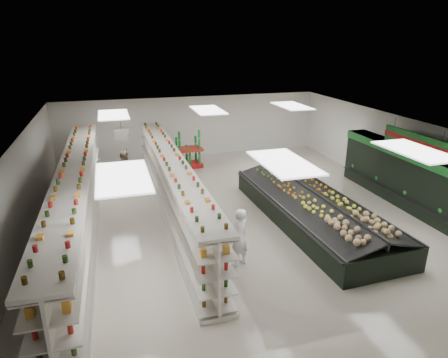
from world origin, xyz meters
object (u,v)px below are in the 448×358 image
object	(u,v)px
gondola_center	(172,189)
soda_endcap	(188,151)
gondola_left	(78,206)
shopper_main	(239,238)
shopper_background	(126,171)
produce_island	(313,208)

from	to	relation	value
gondola_center	soda_endcap	world-z (taller)	gondola_center
gondola_left	shopper_main	world-z (taller)	gondola_left
gondola_left	soda_endcap	distance (m)	7.89
gondola_center	shopper_main	size ratio (longest dim) A/B	7.09
soda_endcap	shopper_background	world-z (taller)	soda_endcap
gondola_left	shopper_main	xyz separation A→B (m)	(4.39, -3.13, -0.19)
gondola_center	soda_endcap	size ratio (longest dim) A/B	7.10
produce_island	soda_endcap	xyz separation A→B (m)	(-2.95, 7.39, 0.33)
gondola_center	shopper_background	distance (m)	3.32
gondola_left	shopper_main	distance (m)	5.40
produce_island	shopper_main	world-z (taller)	shopper_main
produce_island	shopper_background	size ratio (longest dim) A/B	4.50
produce_island	shopper_background	distance (m)	7.87
gondola_left	shopper_main	size ratio (longest dim) A/B	7.65
gondola_left	gondola_center	size ratio (longest dim) A/B	1.08
shopper_main	gondola_center	bearing A→B (deg)	-101.09
produce_island	soda_endcap	world-z (taller)	soda_endcap
gondola_center	shopper_main	bearing A→B (deg)	-73.46
produce_island	gondola_left	bearing A→B (deg)	171.63
gondola_center	shopper_background	xyz separation A→B (m)	(-1.48, 2.97, -0.12)
gondola_center	produce_island	xyz separation A→B (m)	(4.60, -2.01, -0.47)
gondola_center	shopper_background	size ratio (longest dim) A/B	7.17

